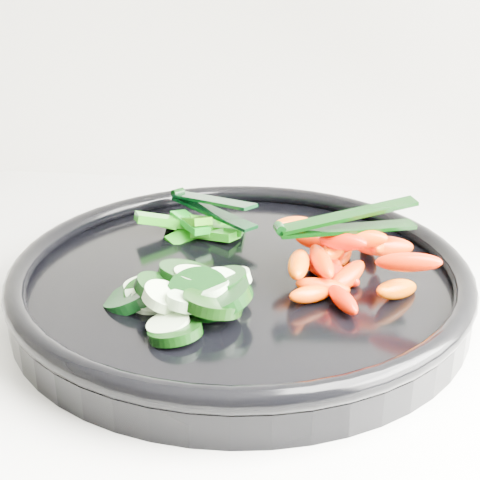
# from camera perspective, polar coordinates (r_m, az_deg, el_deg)

# --- Properties ---
(veggie_tray) EXTENTS (0.38, 0.38, 0.04)m
(veggie_tray) POSITION_cam_1_polar(r_m,az_deg,el_deg) (0.55, -0.00, -3.29)
(veggie_tray) COLOR black
(veggie_tray) RESTS_ON counter
(cucumber_pile) EXTENTS (0.12, 0.12, 0.04)m
(cucumber_pile) POSITION_cam_1_polar(r_m,az_deg,el_deg) (0.50, -5.31, -4.53)
(cucumber_pile) COLOR black
(cucumber_pile) RESTS_ON veggie_tray
(carrot_pile) EXTENTS (0.13, 0.15, 0.05)m
(carrot_pile) POSITION_cam_1_polar(r_m,az_deg,el_deg) (0.54, 8.81, -1.65)
(carrot_pile) COLOR #E95200
(carrot_pile) RESTS_ON veggie_tray
(pepper_pile) EXTENTS (0.11, 0.07, 0.04)m
(pepper_pile) POSITION_cam_1_polar(r_m,az_deg,el_deg) (0.63, -3.45, 1.20)
(pepper_pile) COLOR #0A690B
(pepper_pile) RESTS_ON veggie_tray
(tong_carrot) EXTENTS (0.11, 0.05, 0.02)m
(tong_carrot) POSITION_cam_1_polar(r_m,az_deg,el_deg) (0.53, 8.81, 1.49)
(tong_carrot) COLOR black
(tong_carrot) RESTS_ON carrot_pile
(tong_pepper) EXTENTS (0.09, 0.09, 0.02)m
(tong_pepper) POSITION_cam_1_polar(r_m,az_deg,el_deg) (0.63, -2.57, 2.99)
(tong_pepper) COLOR black
(tong_pepper) RESTS_ON pepper_pile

